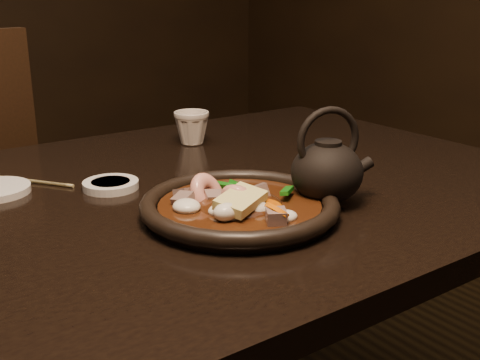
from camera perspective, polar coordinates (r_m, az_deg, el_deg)
table at (r=1.01m, az=-12.26°, el=-6.43°), size 1.60×0.90×0.75m
plate at (r=0.90m, az=-0.03°, el=-2.54°), size 0.30×0.30×0.03m
stirfry at (r=0.90m, az=-0.34°, el=-2.41°), size 0.19×0.20×0.06m
soy_dish at (r=1.05m, az=-12.16°, el=-0.45°), size 0.10×0.10×0.01m
tea_cup at (r=1.32m, az=-4.60°, el=5.07°), size 0.09×0.08×0.08m
chopsticks at (r=1.14m, az=-20.09°, el=0.02°), size 0.13×0.18×0.01m
teapot at (r=0.95m, az=8.29°, el=1.04°), size 0.14×0.11×0.15m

